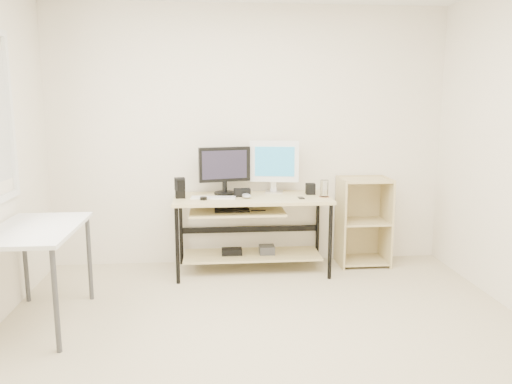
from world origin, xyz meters
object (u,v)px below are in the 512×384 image
(shelf_unit, at_px, (362,220))
(black_monitor, at_px, (225,167))
(desk, at_px, (250,218))
(audio_controller, at_px, (181,189))
(side_table, at_px, (36,238))
(white_imac, at_px, (274,163))

(shelf_unit, height_order, black_monitor, black_monitor)
(desk, height_order, shelf_unit, shelf_unit)
(audio_controller, bearing_deg, black_monitor, 19.97)
(shelf_unit, height_order, audio_controller, audio_controller)
(desk, height_order, side_table, same)
(desk, distance_m, shelf_unit, 1.19)
(side_table, distance_m, shelf_unit, 3.09)
(side_table, xyz_separation_m, white_imac, (1.92, 1.26, 0.38))
(desk, distance_m, white_imac, 0.61)
(shelf_unit, relative_size, black_monitor, 1.76)
(black_monitor, bearing_deg, shelf_unit, -12.35)
(black_monitor, xyz_separation_m, audio_controller, (-0.42, -0.17, -0.18))
(shelf_unit, relative_size, white_imac, 1.71)
(shelf_unit, bearing_deg, white_imac, 177.61)
(black_monitor, bearing_deg, side_table, -151.92)
(white_imac, bearing_deg, audio_controller, -156.77)
(side_table, distance_m, black_monitor, 1.90)
(desk, bearing_deg, black_monitor, 146.21)
(side_table, height_order, audio_controller, audio_controller)
(desk, xyz_separation_m, black_monitor, (-0.23, 0.16, 0.48))
(side_table, bearing_deg, white_imac, 33.27)
(black_monitor, height_order, audio_controller, black_monitor)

